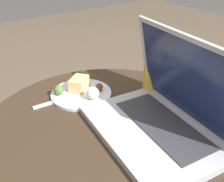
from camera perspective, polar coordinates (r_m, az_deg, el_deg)
name	(u,v)px	position (r m, az deg, el deg)	size (l,w,h in m)	color
table	(109,162)	(0.79, -0.68, -15.18)	(0.68, 0.68, 0.49)	black
laptop	(163,114)	(0.66, 10.95, -4.94)	(0.37, 0.28, 0.25)	#B2B2B7
beer_glass	(155,62)	(0.80, 9.39, 6.19)	(0.07, 0.07, 0.20)	gold
snack_plate	(81,91)	(0.82, -6.72, -0.02)	(0.19, 0.19, 0.05)	silver
fork	(68,98)	(0.81, -9.51, -1.43)	(0.03, 0.19, 0.01)	silver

